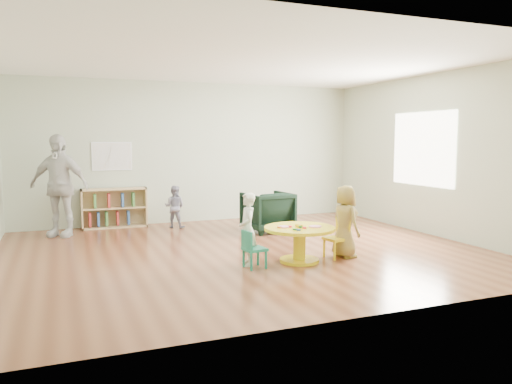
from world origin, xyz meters
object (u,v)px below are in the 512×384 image
adult_caretaker (59,186)px  activity_table (299,238)px  kid_chair_left (252,248)px  armchair (268,212)px  child_left (247,229)px  toddler (175,207)px  bookshelf (114,208)px  child_right (345,221)px  kid_chair_right (338,237)px

adult_caretaker → activity_table: bearing=-17.4°
activity_table → adult_caretaker: bearing=133.9°
kid_chair_left → armchair: bearing=145.8°
child_left → toddler: (-0.29, 3.15, -0.08)m
bookshelf → child_right: 4.65m
child_left → child_right: bearing=98.1°
activity_table → armchair: size_ratio=1.21×
bookshelf → adult_caretaker: 1.22m
kid_chair_right → toddler: bearing=18.6°
kid_chair_right → child_left: size_ratio=0.56×
child_left → toddler: 3.16m
child_left → kid_chair_left: bearing=10.9°
adult_caretaker → kid_chair_right: bearing=-11.6°
activity_table → bookshelf: bearing=119.2°
activity_table → toddler: toddler is taller
bookshelf → armchair: size_ratio=1.50×
kid_chair_right → bookshelf: 4.58m
child_right → toddler: (-1.74, 3.22, -0.11)m
kid_chair_left → kid_chair_right: bearing=88.1°
kid_chair_left → toddler: toddler is taller
armchair → adult_caretaker: adult_caretaker is taller
activity_table → child_left: 0.75m
activity_table → adult_caretaker: size_ratio=0.55×
toddler → adult_caretaker: size_ratio=0.46×
bookshelf → armchair: bookshelf is taller
kid_chair_right → armchair: size_ratio=0.68×
activity_table → bookshelf: bookshelf is taller
kid_chair_left → kid_chair_right: size_ratio=0.93×
child_left → adult_caretaker: 3.86m
kid_chair_left → child_left: (0.00, 0.17, 0.22)m
activity_table → child_right: (0.73, 0.02, 0.18)m
activity_table → kid_chair_right: kid_chair_right is taller
armchair → bookshelf: bearing=-35.4°
child_left → child_right: 1.46m
kid_chair_right → bookshelf: (-2.71, 3.69, 0.08)m
child_left → child_right: (1.45, -0.07, 0.03)m
kid_chair_right → armchair: (-0.15, 2.21, 0.07)m
bookshelf → child_right: bearing=-52.8°
kid_chair_right → kid_chair_left: bearing=86.5°
child_right → toddler: 3.66m
kid_chair_right → adult_caretaker: (-3.66, 3.12, 0.59)m
child_left → kid_chair_right: bearing=98.8°
bookshelf → kid_chair_left: bearing=-70.4°
child_left → child_right: size_ratio=0.95×
activity_table → adult_caretaker: adult_caretaker is taller
bookshelf → armchair: bearing=-30.0°
kid_chair_left → kid_chair_right: (1.36, 0.12, 0.02)m
child_right → adult_caretaker: (-3.76, 3.14, 0.37)m
kid_chair_left → toddler: (-0.29, 3.32, 0.13)m
toddler → kid_chair_right: bearing=147.1°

